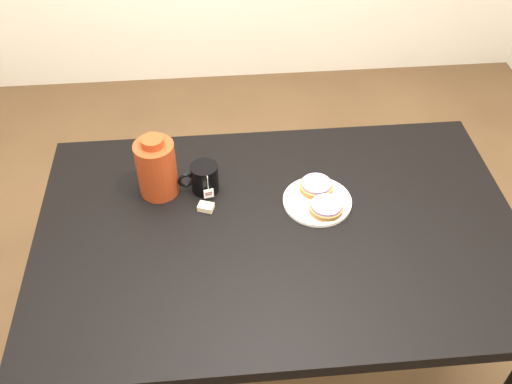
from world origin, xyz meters
TOP-DOWN VIEW (x-y plane):
  - ground_plane at (0.00, 0.00)m, footprint 4.00×4.00m
  - table at (0.00, 0.00)m, footprint 1.40×0.90m
  - plate at (0.13, 0.09)m, footprint 0.21×0.21m
  - bagel_back at (0.13, 0.14)m, footprint 0.14×0.14m
  - bagel_front at (0.14, 0.05)m, footprint 0.14×0.14m
  - mug at (-0.21, 0.18)m, footprint 0.13×0.10m
  - teabag_pouch at (-0.21, 0.09)m, footprint 0.05×0.05m
  - bagel_package at (-0.35, 0.19)m, footprint 0.16×0.16m

SIDE VIEW (x-z plane):
  - ground_plane at x=0.00m, z-range 0.00..0.00m
  - table at x=0.00m, z-range 0.29..1.04m
  - plate at x=0.13m, z-range 0.75..0.77m
  - teabag_pouch at x=-0.21m, z-range 0.75..0.77m
  - bagel_back at x=0.13m, z-range 0.76..0.79m
  - bagel_front at x=0.14m, z-range 0.76..0.79m
  - mug at x=-0.21m, z-range 0.75..0.84m
  - bagel_package at x=-0.35m, z-range 0.74..0.94m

